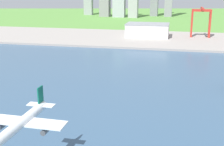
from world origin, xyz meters
TOP-DOWN VIEW (x-y plane):
  - ground_plane at (0.00, 300.00)m, footprint 2400.00×2400.00m
  - water_bay at (0.00, 240.00)m, footprint 840.00×360.00m
  - industrial_pier at (0.00, 490.00)m, footprint 840.00×140.00m
  - airplane_landing at (-17.32, 172.15)m, footprint 29.33×35.81m
  - port_crane_red at (61.50, 510.48)m, footprint 25.60×36.93m
  - warehouse_main at (-8.16, 500.57)m, footprint 57.40×37.59m

SIDE VIEW (x-z plane):
  - ground_plane at x=0.00m, z-range 0.00..0.00m
  - water_bay at x=0.00m, z-range 0.00..0.15m
  - industrial_pier at x=0.00m, z-range 0.00..2.50m
  - warehouse_main at x=-8.16m, z-range 2.52..20.40m
  - airplane_landing at x=-17.32m, z-range 18.12..29.32m
  - port_crane_red at x=61.50m, z-range 11.15..50.80m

